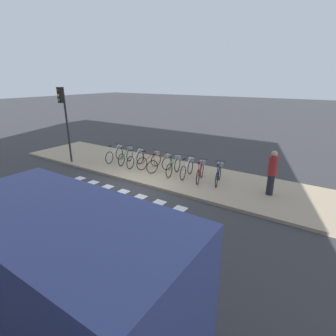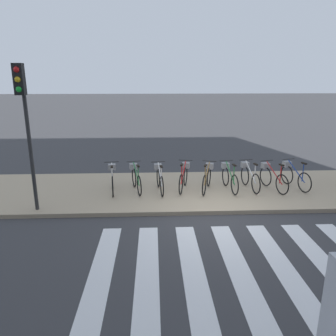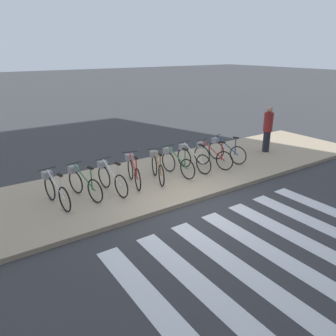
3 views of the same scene
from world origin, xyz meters
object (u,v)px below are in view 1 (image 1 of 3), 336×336
parked_bicycle_5 (174,165)px  pedestrian (272,172)px  parked_bicycle_4 (161,163)px  parked_bicycle_6 (188,167)px  parked_bicycle_2 (136,158)px  parked_bicycle_1 (126,155)px  traffic_light (63,110)px  parked_bicycle_8 (219,173)px  parked_bicycle_0 (116,153)px  truck (45,262)px  parked_bicycle_7 (200,171)px  parked_bicycle_3 (151,160)px

parked_bicycle_5 → pedestrian: size_ratio=0.87×
parked_bicycle_4 → parked_bicycle_6: 1.39m
parked_bicycle_2 → parked_bicycle_4: size_ratio=1.04×
parked_bicycle_1 → parked_bicycle_6: bearing=0.5°
traffic_light → parked_bicycle_8: bearing=11.7°
parked_bicycle_5 → pedestrian: (4.30, 0.05, 0.50)m
parked_bicycle_2 → parked_bicycle_4: 1.53m
parked_bicycle_4 → parked_bicycle_8: 2.88m
parked_bicycle_0 → parked_bicycle_2: (1.50, -0.04, 0.00)m
parked_bicycle_4 → pedestrian: size_ratio=0.83×
parked_bicycle_2 → pedestrian: pedestrian is taller
parked_bicycle_1 → parked_bicycle_2: (0.76, -0.08, 0.00)m
parked_bicycle_6 → truck: size_ratio=0.26×
parked_bicycle_4 → parked_bicycle_7: size_ratio=0.98×
parked_bicycle_6 → traffic_light: traffic_light is taller
parked_bicycle_7 → traffic_light: traffic_light is taller
pedestrian → parked_bicycle_8: bearing=178.7°
parked_bicycle_2 → parked_bicycle_3: 0.80m
parked_bicycle_6 → parked_bicycle_8: bearing=1.5°
traffic_light → parked_bicycle_3: bearing=21.2°
parked_bicycle_6 → parked_bicycle_8: (1.49, 0.04, 0.00)m
parked_bicycle_1 → parked_bicycle_8: 5.17m
parked_bicycle_5 → parked_bicycle_7: (1.39, -0.06, 0.00)m
parked_bicycle_2 → parked_bicycle_4: bearing=1.0°
parked_bicycle_7 → parked_bicycle_2: bearing=180.0°
parked_bicycle_2 → parked_bicycle_7: bearing=-0.0°
pedestrian → truck: bearing=-102.9°
parked_bicycle_3 → parked_bicycle_6: size_ratio=0.98×
parked_bicycle_7 → parked_bicycle_3: bearing=176.8°
parked_bicycle_1 → truck: size_ratio=0.26×
parked_bicycle_8 → traffic_light: (-7.83, -1.63, 2.33)m
parked_bicycle_4 → truck: (3.18, -7.93, 0.94)m
parked_bicycle_2 → truck: 9.25m
parked_bicycle_3 → parked_bicycle_1: bearing=-177.4°
parked_bicycle_4 → pedestrian: (5.01, 0.08, 0.50)m
parked_bicycle_0 → parked_bicycle_5: 3.74m
parked_bicycle_3 → pedestrian: size_ratio=0.85×
parked_bicycle_1 → parked_bicycle_6: 3.67m
parked_bicycle_2 → parked_bicycle_5: size_ratio=1.00×
parked_bicycle_6 → parked_bicycle_7: 0.72m
parked_bicycle_1 → traffic_light: (-2.66, -1.56, 2.33)m
parked_bicycle_4 → parked_bicycle_5: (0.71, 0.03, 0.00)m
parked_bicycle_4 → traffic_light: traffic_light is taller
parked_bicycle_0 → parked_bicycle_8: bearing=1.1°
parked_bicycle_7 → truck: 8.03m
parked_bicycle_0 → parked_bicycle_1: size_ratio=1.02×
parked_bicycle_1 → parked_bicycle_7: 4.39m
traffic_light → parked_bicycle_7: bearing=11.8°
truck → pedestrian: truck is taller
parked_bicycle_0 → parked_bicycle_7: 5.13m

